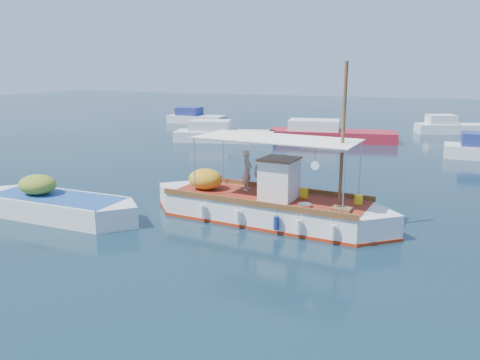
% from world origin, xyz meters
% --- Properties ---
extents(ground, '(160.00, 160.00, 0.00)m').
position_xyz_m(ground, '(0.00, 0.00, 0.00)').
color(ground, black).
rests_on(ground, ground).
extents(fishing_caique, '(9.72, 3.22, 5.95)m').
position_xyz_m(fishing_caique, '(-0.35, 0.13, 0.52)').
color(fishing_caique, white).
rests_on(fishing_caique, ground).
extents(dinghy, '(7.32, 2.07, 1.78)m').
position_xyz_m(dinghy, '(-7.81, -2.61, 0.37)').
color(dinghy, white).
rests_on(dinghy, ground).
extents(bg_boat_nw, '(7.95, 4.36, 1.80)m').
position_xyz_m(bg_boat_nw, '(-10.09, 16.97, 0.49)').
color(bg_boat_nw, silver).
rests_on(bg_boat_nw, ground).
extents(bg_boat_n, '(9.96, 4.41, 1.80)m').
position_xyz_m(bg_boat_n, '(-2.55, 20.54, 0.49)').
color(bg_boat_n, maroon).
rests_on(bg_boat_n, ground).
extents(bg_boat_far_w, '(5.92, 2.44, 1.80)m').
position_xyz_m(bg_boat_far_w, '(-17.84, 27.05, 0.49)').
color(bg_boat_far_w, silver).
rests_on(bg_boat_far_w, ground).
extents(bg_boat_far_n, '(5.99, 3.82, 1.80)m').
position_xyz_m(bg_boat_far_n, '(6.09, 28.86, 0.49)').
color(bg_boat_far_n, silver).
rests_on(bg_boat_far_n, ground).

